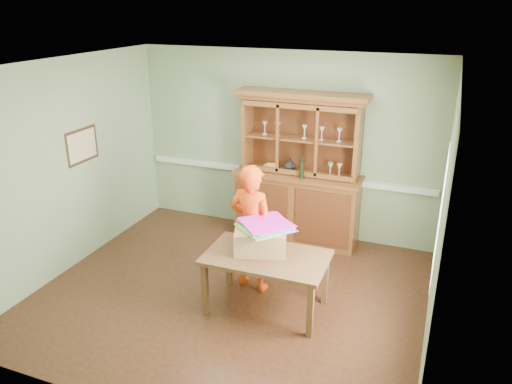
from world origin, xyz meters
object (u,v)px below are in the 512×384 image
at_px(china_hutch, 298,190).
at_px(dining_table, 266,262).
at_px(cardboard_box, 261,239).
at_px(person, 252,228).

relative_size(china_hutch, dining_table, 1.59).
height_order(cardboard_box, person, person).
bearing_deg(person, dining_table, 139.12).
xyz_separation_m(cardboard_box, person, (-0.22, 0.28, -0.02)).
distance_m(china_hutch, person, 1.50).
distance_m(dining_table, cardboard_box, 0.26).
bearing_deg(person, cardboard_box, 136.82).
height_order(dining_table, person, person).
bearing_deg(china_hutch, cardboard_box, -86.85).
relative_size(china_hutch, person, 1.37).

